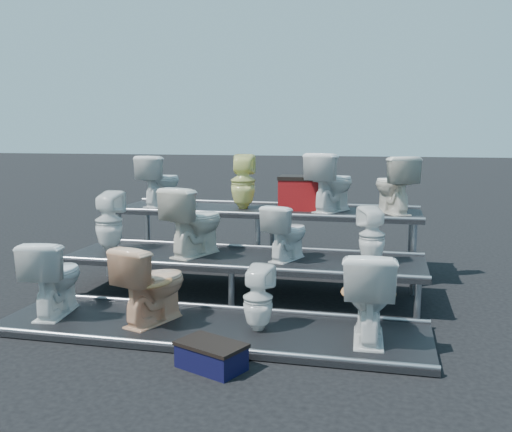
% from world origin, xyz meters
% --- Properties ---
extents(ground, '(80.00, 80.00, 0.00)m').
position_xyz_m(ground, '(0.00, 0.00, 0.00)').
color(ground, black).
rests_on(ground, ground).
extents(tier_front, '(4.20, 1.20, 0.06)m').
position_xyz_m(tier_front, '(0.00, -1.30, 0.03)').
color(tier_front, black).
rests_on(tier_front, ground).
extents(tier_mid, '(4.20, 1.20, 0.46)m').
position_xyz_m(tier_mid, '(0.00, 0.00, 0.23)').
color(tier_mid, black).
rests_on(tier_mid, ground).
extents(tier_back, '(4.20, 1.20, 0.86)m').
position_xyz_m(tier_back, '(0.00, 1.30, 0.43)').
color(tier_back, black).
rests_on(tier_back, ground).
extents(toilet_0, '(0.55, 0.83, 0.79)m').
position_xyz_m(toilet_0, '(-1.65, -1.30, 0.45)').
color(toilet_0, white).
rests_on(toilet_0, tier_front).
extents(toilet_1, '(0.67, 0.87, 0.78)m').
position_xyz_m(toilet_1, '(-0.57, -1.30, 0.45)').
color(toilet_1, '#ECB388').
rests_on(toilet_1, tier_front).
extents(toilet_2, '(0.32, 0.32, 0.62)m').
position_xyz_m(toilet_2, '(0.49, -1.30, 0.37)').
color(toilet_2, white).
rests_on(toilet_2, tier_front).
extents(toilet_3, '(0.50, 0.83, 0.82)m').
position_xyz_m(toilet_3, '(1.51, -1.30, 0.47)').
color(toilet_3, white).
rests_on(toilet_3, tier_front).
extents(toilet_4, '(0.35, 0.36, 0.74)m').
position_xyz_m(toilet_4, '(-1.70, 0.00, 0.83)').
color(toilet_4, white).
rests_on(toilet_4, tier_mid).
extents(toilet_5, '(0.71, 0.92, 0.83)m').
position_xyz_m(toilet_5, '(-0.58, 0.00, 0.87)').
color(toilet_5, silver).
rests_on(toilet_5, tier_mid).
extents(toilet_6, '(0.55, 0.72, 0.64)m').
position_xyz_m(toilet_6, '(0.53, 0.00, 0.78)').
color(toilet_6, white).
rests_on(toilet_6, tier_mid).
extents(toilet_7, '(0.39, 0.39, 0.64)m').
position_xyz_m(toilet_7, '(1.49, 0.00, 0.78)').
color(toilet_7, white).
rests_on(toilet_7, tier_mid).
extents(toilet_8, '(0.55, 0.79, 0.73)m').
position_xyz_m(toilet_8, '(-1.55, 1.30, 1.23)').
color(toilet_8, white).
rests_on(toilet_8, tier_back).
extents(toilet_9, '(0.38, 0.39, 0.76)m').
position_xyz_m(toilet_9, '(-0.32, 1.30, 1.24)').
color(toilet_9, '#F0EF8F').
rests_on(toilet_9, tier_back).
extents(toilet_10, '(0.72, 0.89, 0.79)m').
position_xyz_m(toilet_10, '(0.91, 1.30, 1.25)').
color(toilet_10, white).
rests_on(toilet_10, tier_back).
extents(toilet_11, '(0.69, 0.85, 0.75)m').
position_xyz_m(toilet_11, '(1.72, 1.30, 1.24)').
color(toilet_11, silver).
rests_on(toilet_11, tier_back).
extents(red_crate, '(0.59, 0.47, 0.41)m').
position_xyz_m(red_crate, '(0.48, 1.40, 1.07)').
color(red_crate, maroon).
rests_on(red_crate, tier_back).
extents(step_stool, '(0.62, 0.50, 0.19)m').
position_xyz_m(step_stool, '(0.29, -2.12, 0.10)').
color(step_stool, black).
rests_on(step_stool, ground).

